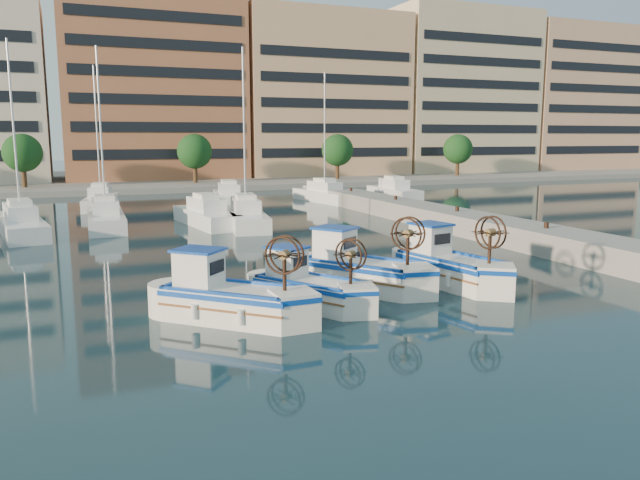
# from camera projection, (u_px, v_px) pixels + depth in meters

# --- Properties ---
(ground) EXTENTS (300.00, 300.00, 0.00)m
(ground) POSITION_uv_depth(u_px,v_px,m) (374.00, 304.00, 22.11)
(ground) COLOR #193542
(ground) RESTS_ON ground
(quay) EXTENTS (3.00, 60.00, 1.20)m
(quay) POSITION_uv_depth(u_px,v_px,m) (520.00, 234.00, 34.15)
(quay) COLOR gray
(quay) RESTS_ON ground
(waterfront) EXTENTS (180.00, 40.00, 25.60)m
(waterfront) POSITION_uv_depth(u_px,v_px,m) (215.00, 97.00, 83.17)
(waterfront) COLOR gray
(waterfront) RESTS_ON ground
(yacht_marina) EXTENTS (38.77, 23.39, 11.50)m
(yacht_marina) POSITION_uv_depth(u_px,v_px,m) (172.00, 210.00, 46.19)
(yacht_marina) COLOR white
(yacht_marina) RESTS_ON ground
(fishing_boat_a) EXTENTS (4.51, 4.43, 2.90)m
(fishing_boat_a) POSITION_uv_depth(u_px,v_px,m) (229.00, 296.00, 20.04)
(fishing_boat_a) COLOR white
(fishing_boat_a) RESTS_ON ground
(fishing_boat_b) EXTENTS (3.48, 4.24, 2.58)m
(fishing_boat_b) POSITION_uv_depth(u_px,v_px,m) (308.00, 286.00, 21.74)
(fishing_boat_b) COLOR white
(fishing_boat_b) RESTS_ON ground
(fishing_boat_c) EXTENTS (4.18, 4.90, 3.00)m
(fishing_boat_c) POSITION_uv_depth(u_px,v_px,m) (359.00, 269.00, 24.12)
(fishing_boat_c) COLOR white
(fishing_boat_c) RESTS_ON ground
(fishing_boat_d) EXTENTS (2.80, 4.95, 3.00)m
(fishing_boat_d) POSITION_uv_depth(u_px,v_px,m) (449.00, 264.00, 24.93)
(fishing_boat_d) COLOR white
(fishing_boat_d) RESTS_ON ground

